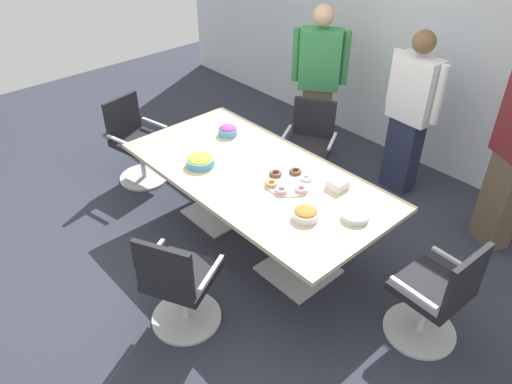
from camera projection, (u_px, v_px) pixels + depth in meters
The scene contains 15 objects.
ground_plane at pixel (256, 240), 4.61m from camera, with size 10.00×10.00×0.01m, color #2D303D.
back_wall at pixel (427, 37), 5.12m from camera, with size 8.00×0.10×2.80m, color silver.
conference_table at pixel (256, 185), 4.24m from camera, with size 2.40×1.20×0.75m.
office_chair_0 at pixel (436, 298), 3.47m from camera, with size 0.57×0.57×0.91m.
office_chair_1 at pixel (309, 149), 5.18m from camera, with size 0.73×0.73×0.91m.
office_chair_2 at pixel (136, 145), 5.26m from camera, with size 0.64×0.64×0.91m.
office_chair_3 at pixel (179, 286), 3.56m from camera, with size 0.73×0.73×0.91m.
person_standing_0 at pixel (319, 81), 5.43m from camera, with size 0.54×0.44×1.72m.
person_standing_1 at pixel (410, 113), 4.84m from camera, with size 0.61×0.25×1.69m.
snack_bowl_chips_yellow at pixel (200, 160), 4.25m from camera, with size 0.25×0.25×0.10m.
snack_bowl_pretzels at pixel (306, 213), 3.64m from camera, with size 0.20×0.20×0.08m.
snack_bowl_candy_mix at pixel (228, 130), 4.70m from camera, with size 0.18×0.18×0.10m.
donut_platter at pixel (289, 182), 4.03m from camera, with size 0.41×0.40×0.04m.
plate_stack at pixel (355, 215), 3.65m from camera, with size 0.21×0.21×0.05m.
napkin_pile at pixel (338, 184), 3.97m from camera, with size 0.15×0.15×0.07m, color white.
Camera 1 is at (2.60, -2.35, 3.01)m, focal length 34.48 mm.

